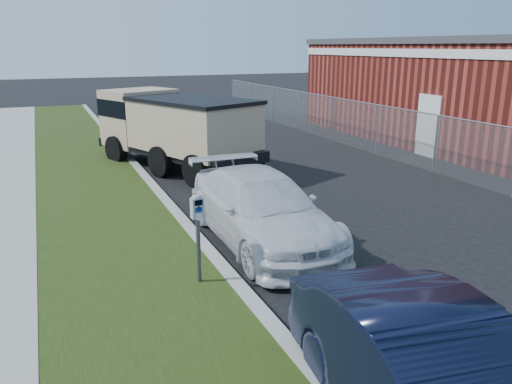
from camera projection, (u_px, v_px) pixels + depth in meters
name	position (u px, v px, depth m)	size (l,w,h in m)	color
ground	(339.00, 245.00, 10.04)	(120.00, 120.00, 0.00)	black
streetside	(39.00, 248.00, 9.68)	(6.12, 50.00, 0.15)	gray
chainlink_fence	(378.00, 120.00, 18.13)	(0.06, 30.06, 30.00)	slate
brick_building	(482.00, 88.00, 21.04)	(9.20, 14.20, 4.17)	maroon
parking_meter	(198.00, 219.00, 7.90)	(0.22, 0.16, 1.48)	#3F4247
white_wagon	(261.00, 209.00, 10.06)	(1.95, 4.79, 1.39)	silver
dump_truck	(173.00, 126.00, 16.18)	(4.42, 6.53, 2.41)	black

